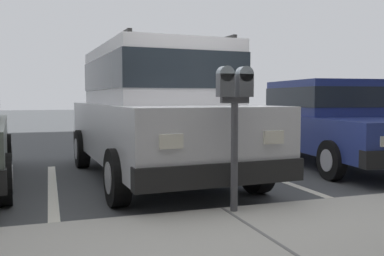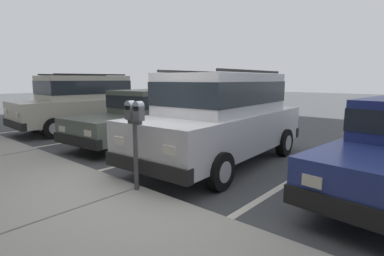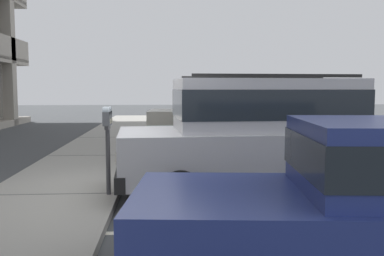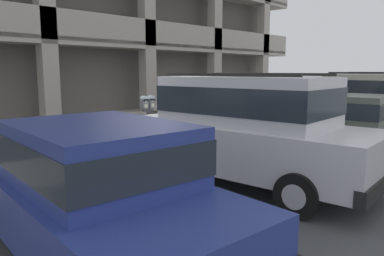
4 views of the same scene
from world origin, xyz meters
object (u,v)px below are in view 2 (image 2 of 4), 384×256
at_px(blue_coupe, 84,100).
at_px(silver_suv, 222,114).
at_px(dark_hatchback, 146,115).
at_px(parking_meter_near, 135,124).

bearing_deg(blue_coupe, silver_suv, -179.22).
bearing_deg(dark_hatchback, blue_coupe, -3.93).
height_order(dark_hatchback, parking_meter_near, dark_hatchback).
distance_m(blue_coupe, parking_meter_near, 7.13).
bearing_deg(parking_meter_near, silver_suv, -86.10).
distance_m(dark_hatchback, blue_coupe, 3.42).
relative_size(silver_suv, parking_meter_near, 3.47).
relative_size(dark_hatchback, parking_meter_near, 3.26).
height_order(dark_hatchback, blue_coupe, blue_coupe).
xyz_separation_m(silver_suv, blue_coupe, (6.38, -0.28, 0.00)).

